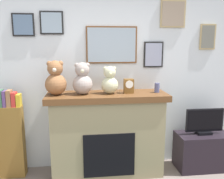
% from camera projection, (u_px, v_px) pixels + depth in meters
% --- Properties ---
extents(back_wall, '(5.20, 0.15, 2.60)m').
position_uv_depth(back_wall, '(100.00, 77.00, 3.49)').
color(back_wall, silver).
rests_on(back_wall, ground_plane).
extents(fireplace, '(1.60, 0.56, 1.14)m').
position_uv_depth(fireplace, '(107.00, 133.00, 3.33)').
color(fireplace, '#8A7E5B').
rests_on(fireplace, ground_plane).
extents(bookshelf, '(0.37, 0.16, 1.20)m').
position_uv_depth(bookshelf, '(9.00, 137.00, 3.23)').
color(bookshelf, brown).
rests_on(bookshelf, ground_plane).
extents(tv_stand, '(0.75, 0.40, 0.52)m').
position_uv_depth(tv_stand, '(202.00, 151.00, 3.50)').
color(tv_stand, black).
rests_on(tv_stand, ground_plane).
extents(television, '(0.55, 0.14, 0.37)m').
position_uv_depth(television, '(204.00, 122.00, 3.42)').
color(television, black).
rests_on(television, tv_stand).
extents(candle_jar, '(0.07, 0.07, 0.13)m').
position_uv_depth(candle_jar, '(157.00, 88.00, 3.27)').
color(candle_jar, '#4C517A').
rests_on(candle_jar, fireplace).
extents(mantel_clock, '(0.13, 0.10, 0.19)m').
position_uv_depth(mantel_clock, '(129.00, 86.00, 3.22)').
color(mantel_clock, brown).
rests_on(mantel_clock, fireplace).
extents(teddy_bear_brown, '(0.27, 0.27, 0.44)m').
position_uv_depth(teddy_bear_brown, '(56.00, 80.00, 3.09)').
color(teddy_bear_brown, brown).
rests_on(teddy_bear_brown, fireplace).
extents(teddy_bear_tan, '(0.26, 0.26, 0.42)m').
position_uv_depth(teddy_bear_tan, '(82.00, 80.00, 3.13)').
color(teddy_bear_tan, gray).
rests_on(teddy_bear_tan, fireplace).
extents(teddy_bear_grey, '(0.22, 0.22, 0.36)m').
position_uv_depth(teddy_bear_grey, '(110.00, 81.00, 3.18)').
color(teddy_bear_grey, '#BDBE96').
rests_on(teddy_bear_grey, fireplace).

